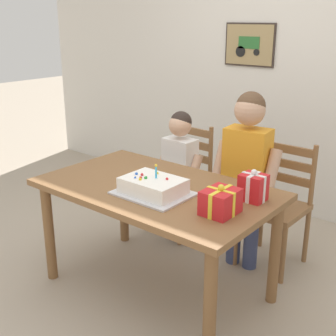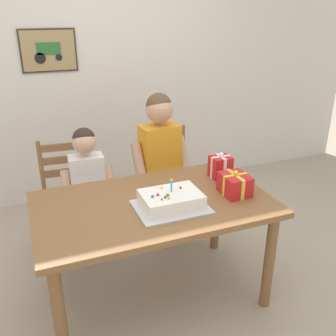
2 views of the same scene
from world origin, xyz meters
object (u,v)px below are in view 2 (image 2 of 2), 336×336
(child_younger, at_px, (88,182))
(child_older, at_px, (160,156))
(dining_table, at_px, (154,215))
(chair_left, at_px, (69,197))
(birthday_cake, at_px, (171,201))
(gift_box_red_large, at_px, (220,167))
(gift_box_beside_cake, at_px, (235,184))
(chair_right, at_px, (169,180))

(child_younger, bearing_deg, child_older, -0.05)
(dining_table, xyz_separation_m, chair_left, (-0.44, 0.84, -0.19))
(birthday_cake, distance_m, chair_left, 1.13)
(birthday_cake, xyz_separation_m, gift_box_red_large, (0.51, 0.30, 0.03))
(gift_box_red_large, height_order, child_younger, child_younger)
(gift_box_beside_cake, height_order, chair_right, same)
(gift_box_beside_cake, xyz_separation_m, chair_right, (-0.10, 0.93, -0.35))
(gift_box_red_large, height_order, chair_left, gift_box_red_large)
(gift_box_red_large, bearing_deg, gift_box_beside_cake, -99.23)
(gift_box_beside_cake, bearing_deg, child_older, 109.18)
(chair_left, bearing_deg, chair_right, 0.01)
(birthday_cake, bearing_deg, chair_right, 68.85)
(chair_left, xyz_separation_m, child_younger, (0.13, -0.20, 0.20))
(gift_box_red_large, relative_size, gift_box_beside_cake, 0.94)
(chair_right, xyz_separation_m, child_older, (-0.16, -0.20, 0.32))
(birthday_cake, height_order, chair_left, birthday_cake)
(birthday_cake, relative_size, chair_left, 0.48)
(gift_box_red_large, bearing_deg, chair_left, 147.45)
(child_older, bearing_deg, gift_box_red_large, -56.60)
(chair_right, height_order, child_younger, child_younger)
(dining_table, relative_size, child_younger, 1.37)
(chair_left, distance_m, child_older, 0.82)
(child_older, xyz_separation_m, child_younger, (-0.59, 0.00, -0.13))
(birthday_cake, relative_size, gift_box_beside_cake, 2.14)
(dining_table, distance_m, chair_right, 0.96)
(dining_table, height_order, gift_box_red_large, gift_box_red_large)
(gift_box_beside_cake, xyz_separation_m, child_older, (-0.25, 0.73, -0.03))
(dining_table, relative_size, chair_right, 1.63)
(birthday_cake, distance_m, gift_box_red_large, 0.59)
(birthday_cake, height_order, child_younger, child_younger)
(dining_table, relative_size, gift_box_beside_cake, 7.31)
(chair_left, xyz_separation_m, child_older, (0.72, -0.20, 0.32))
(gift_box_red_large, distance_m, child_younger, 1.01)
(child_younger, bearing_deg, chair_left, 123.66)
(gift_box_red_large, bearing_deg, child_younger, 152.95)
(gift_box_red_large, xyz_separation_m, child_younger, (-0.89, 0.45, -0.17))
(dining_table, relative_size, child_older, 1.15)
(birthday_cake, xyz_separation_m, chair_left, (-0.51, 0.95, -0.33))
(child_younger, bearing_deg, dining_table, -64.35)
(chair_left, bearing_deg, dining_table, -62.34)
(birthday_cake, relative_size, child_younger, 0.40)
(dining_table, height_order, chair_right, chair_right)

